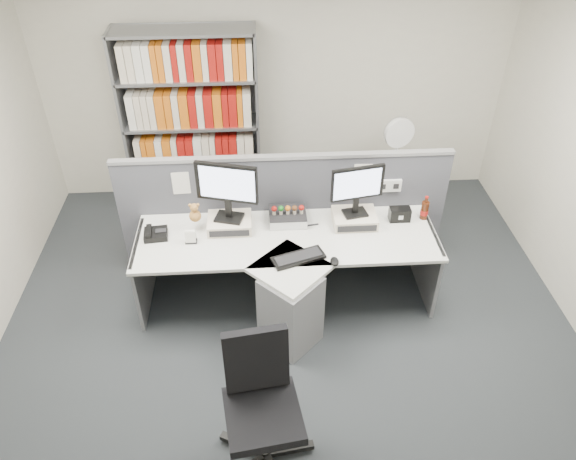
{
  "coord_description": "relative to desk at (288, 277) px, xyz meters",
  "views": [
    {
      "loc": [
        -0.22,
        -2.91,
        3.63
      ],
      "look_at": [
        0.0,
        0.65,
        0.92
      ],
      "focal_mm": 34.4,
      "sensor_mm": 36.0,
      "label": 1
    }
  ],
  "objects": [
    {
      "name": "desktop_pc",
      "position": [
        0.02,
        0.46,
        0.31
      ],
      "size": [
        0.33,
        0.29,
        0.09
      ],
      "color": "black",
      "rests_on": "desk"
    },
    {
      "name": "plush_toy",
      "position": [
        -0.78,
        0.37,
        0.44
      ],
      "size": [
        0.1,
        0.1,
        0.18
      ],
      "color": "#AF793A",
      "rests_on": "monitor_riser_left"
    },
    {
      "name": "monitor_right",
      "position": [
        0.61,
        0.38,
        0.65
      ],
      "size": [
        0.46,
        0.18,
        0.47
      ],
      "color": "black",
      "rests_on": "monitor_riser_right"
    },
    {
      "name": "cola_bottle",
      "position": [
        1.24,
        0.42,
        0.35
      ],
      "size": [
        0.07,
        0.07,
        0.23
      ],
      "color": "#3F190A",
      "rests_on": "desk"
    },
    {
      "name": "speaker",
      "position": [
        1.02,
        0.41,
        0.33
      ],
      "size": [
        0.18,
        0.1,
        0.12
      ],
      "primitive_type": "cube",
      "color": "black",
      "rests_on": "desk"
    },
    {
      "name": "office_chair",
      "position": [
        -0.26,
        -1.3,
        0.09
      ],
      "size": [
        0.67,
        0.68,
        1.03
      ],
      "color": "silver",
      "rests_on": "ground"
    },
    {
      "name": "shelving_unit",
      "position": [
        -0.9,
        1.85,
        0.52
      ],
      "size": [
        1.41,
        0.4,
        2.0
      ],
      "color": "gray",
      "rests_on": "ground"
    },
    {
      "name": "desk",
      "position": [
        0.0,
        0.0,
        0.0
      ],
      "size": [
        2.6,
        1.2,
        0.72
      ],
      "color": "silver",
      "rests_on": "ground"
    },
    {
      "name": "mouse",
      "position": [
        0.36,
        -0.15,
        0.28
      ],
      "size": [
        0.07,
        0.11,
        0.04
      ],
      "primitive_type": "ellipsoid",
      "color": "black",
      "rests_on": "desk"
    },
    {
      "name": "filing_cabinet",
      "position": [
        1.2,
        1.4,
        -0.11
      ],
      "size": [
        0.45,
        0.61,
        0.7
      ],
      "color": "gray",
      "rests_on": "ground"
    },
    {
      "name": "figurines",
      "position": [
        0.02,
        0.44,
        0.4
      ],
      "size": [
        0.29,
        0.05,
        0.09
      ],
      "color": "beige",
      "rests_on": "desktop_pc"
    },
    {
      "name": "ground",
      "position": [
        0.0,
        -0.6,
        -0.46
      ],
      "size": [
        5.5,
        5.5,
        0.0
      ],
      "primitive_type": "plane",
      "color": "#32373B",
      "rests_on": "ground"
    },
    {
      "name": "keyboard",
      "position": [
        0.08,
        -0.08,
        0.28
      ],
      "size": [
        0.46,
        0.3,
        0.03
      ],
      "color": "black",
      "rests_on": "desk"
    },
    {
      "name": "desk_phone",
      "position": [
        -1.13,
        0.29,
        0.3
      ],
      "size": [
        0.21,
        0.2,
        0.09
      ],
      "color": "black",
      "rests_on": "desk"
    },
    {
      "name": "monitor_riser_right",
      "position": [
        0.61,
        0.38,
        0.31
      ],
      "size": [
        0.38,
        0.31,
        0.1
      ],
      "color": "beige",
      "rests_on": "desk"
    },
    {
      "name": "monitor_left",
      "position": [
        -0.49,
        0.38,
        0.69
      ],
      "size": [
        0.52,
        0.23,
        0.54
      ],
      "color": "black",
      "rests_on": "monitor_riser_left"
    },
    {
      "name": "partition",
      "position": [
        0.0,
        0.65,
        0.19
      ],
      "size": [
        3.0,
        0.08,
        1.27
      ],
      "color": "#4D4E57",
      "rests_on": "ground"
    },
    {
      "name": "room_shell",
      "position": [
        0.0,
        -0.6,
        1.33
      ],
      "size": [
        5.04,
        5.54,
        2.72
      ],
      "color": "beige",
      "rests_on": "ground"
    },
    {
      "name": "monitor_riser_left",
      "position": [
        -0.49,
        0.38,
        0.31
      ],
      "size": [
        0.38,
        0.31,
        0.1
      ],
      "color": "beige",
      "rests_on": "desk"
    },
    {
      "name": "desk_fan",
      "position": [
        1.2,
        1.4,
        0.58
      ],
      "size": [
        0.32,
        0.19,
        0.53
      ],
      "color": "white",
      "rests_on": "filing_cabinet"
    },
    {
      "name": "desk_calendar",
      "position": [
        -0.81,
        0.2,
        0.31
      ],
      "size": [
        0.1,
        0.07,
        0.12
      ],
      "color": "black",
      "rests_on": "desk"
    }
  ]
}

